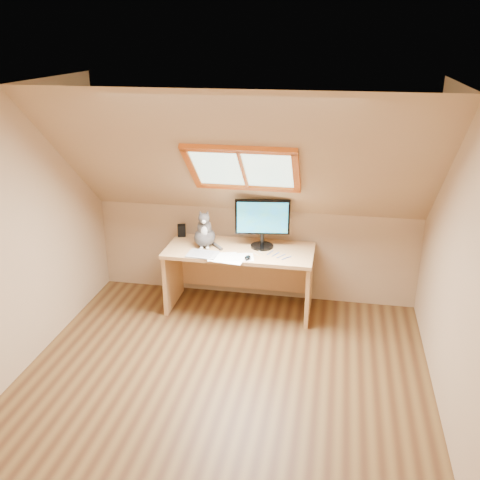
# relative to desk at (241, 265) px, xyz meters

# --- Properties ---
(ground) EXTENTS (3.50, 3.50, 0.00)m
(ground) POSITION_rel_desk_xyz_m (0.10, -1.45, -0.48)
(ground) COLOR brown
(ground) RESTS_ON ground
(room_shell) EXTENTS (3.52, 3.52, 2.41)m
(room_shell) POSITION_rel_desk_xyz_m (0.10, -1.54, 0.95)
(room_shell) COLOR tan
(room_shell) RESTS_ON ground
(desk) EXTENTS (1.52, 0.66, 0.69)m
(desk) POSITION_rel_desk_xyz_m (0.00, 0.00, 0.00)
(desk) COLOR tan
(desk) RESTS_ON ground
(monitor) EXTENTS (0.56, 0.24, 0.51)m
(monitor) POSITION_rel_desk_xyz_m (0.22, 0.02, 0.51)
(monitor) COLOR black
(monitor) RESTS_ON desk
(cat) EXTENTS (0.27, 0.31, 0.41)m
(cat) POSITION_rel_desk_xyz_m (-0.37, -0.05, 0.36)
(cat) COLOR #4B4643
(cat) RESTS_ON desk
(desk_speaker) EXTENTS (0.11, 0.11, 0.13)m
(desk_speaker) POSITION_rel_desk_xyz_m (-0.69, 0.18, 0.28)
(desk_speaker) COLOR black
(desk_speaker) RESTS_ON desk
(graphics_tablet) EXTENTS (0.31, 0.23, 0.01)m
(graphics_tablet) POSITION_rel_desk_xyz_m (-0.33, -0.29, 0.22)
(graphics_tablet) COLOR #B2B2B7
(graphics_tablet) RESTS_ON desk
(mouse) EXTENTS (0.07, 0.11, 0.03)m
(mouse) POSITION_rel_desk_xyz_m (0.13, -0.31, 0.23)
(mouse) COLOR black
(mouse) RESTS_ON desk
(papers) EXTENTS (0.35, 0.30, 0.01)m
(papers) POSITION_rel_desk_xyz_m (-0.03, -0.33, 0.22)
(papers) COLOR white
(papers) RESTS_ON desk
(cables) EXTENTS (0.51, 0.26, 0.01)m
(cables) POSITION_rel_desk_xyz_m (0.32, -0.18, 0.22)
(cables) COLOR silver
(cables) RESTS_ON desk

